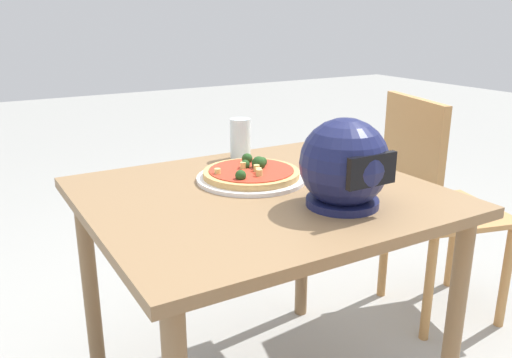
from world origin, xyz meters
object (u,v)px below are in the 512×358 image
motorcycle_helmet (344,165)px  drinking_glass (240,139)px  pizza (251,172)px  chair_side (430,198)px  dining_table (261,222)px

motorcycle_helmet → drinking_glass: motorcycle_helmet is taller
pizza → chair_side: bearing=-178.9°
motorcycle_helmet → drinking_glass: 0.54m
motorcycle_helmet → dining_table: bearing=-59.0°
drinking_glass → chair_side: (-0.72, 0.22, -0.28)m
dining_table → pizza: pizza is taller
dining_table → motorcycle_helmet: size_ratio=4.14×
drinking_glass → chair_side: size_ratio=0.15×
pizza → drinking_glass: size_ratio=2.08×
dining_table → chair_side: (-0.84, -0.12, -0.11)m
pizza → chair_side: chair_side is taller
drinking_glass → chair_side: bearing=163.3°
pizza → drinking_glass: bearing=-111.2°
motorcycle_helmet → chair_side: (-0.72, -0.33, -0.32)m
drinking_glass → motorcycle_helmet: bearing=90.4°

